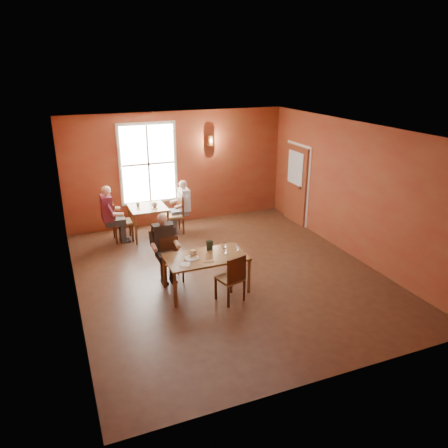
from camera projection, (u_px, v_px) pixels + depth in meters
name	position (u px, v px, depth m)	size (l,w,h in m)	color
ground	(228.00, 274.00, 9.15)	(6.00, 7.00, 0.01)	brown
wall_back	(178.00, 168.00, 11.67)	(6.00, 0.04, 3.00)	brown
wall_front	(332.00, 285.00, 5.59)	(6.00, 0.04, 3.00)	brown
wall_left	(68.00, 226.00, 7.57)	(0.04, 7.00, 3.00)	brown
wall_right	(352.00, 190.00, 9.68)	(0.04, 7.00, 3.00)	brown
ceiling	(228.00, 129.00, 8.10)	(6.00, 7.00, 0.04)	white
window	(148.00, 164.00, 11.27)	(1.36, 0.10, 1.96)	white
door	(295.00, 185.00, 11.82)	(0.12, 1.04, 2.10)	maroon
wall_sconce	(210.00, 141.00, 11.65)	(0.16, 0.16, 0.28)	brown
main_table	(206.00, 273.00, 8.39)	(1.53, 0.86, 0.72)	brown
chair_diner_main	(172.00, 260.00, 8.75)	(0.39, 0.39, 0.88)	brown
diner_main	(172.00, 251.00, 8.65)	(0.53, 0.53, 1.31)	#3A261E
chair_empty	(230.00, 277.00, 8.00)	(0.41, 0.41, 0.94)	brown
plate_food	(191.00, 258.00, 8.16)	(0.28, 0.28, 0.04)	white
sandwich	(193.00, 254.00, 8.25)	(0.09, 0.08, 0.11)	#D9B26A
goblet_a	(224.00, 246.00, 8.47)	(0.08, 0.08, 0.19)	white
goblet_b	(237.00, 249.00, 8.35)	(0.08, 0.08, 0.19)	white
goblet_c	(225.00, 252.00, 8.22)	(0.08, 0.08, 0.19)	white
menu_stand	(210.00, 245.00, 8.50)	(0.12, 0.06, 0.20)	#203425
knife	(209.00, 262.00, 8.02)	(0.20, 0.02, 0.00)	silver
napkin	(185.00, 264.00, 7.93)	(0.19, 0.19, 0.01)	white
sunglasses	(238.00, 258.00, 8.17)	(0.13, 0.04, 0.02)	black
second_table	(149.00, 222.00, 11.00)	(0.89, 0.89, 0.78)	brown
chair_diner_white	(173.00, 215.00, 11.19)	(0.44, 0.44, 1.00)	#3F200C
diner_white	(174.00, 209.00, 11.14)	(0.52, 0.52, 1.30)	white
chair_diner_maroon	(122.00, 221.00, 10.73)	(0.44, 0.44, 0.99)	#421B0E
diner_maroon	(120.00, 213.00, 10.65)	(0.56, 0.56, 1.41)	#571612
cup_a	(155.00, 205.00, 10.84)	(0.13, 0.13, 0.10)	white
cup_b	(138.00, 205.00, 10.88)	(0.10, 0.10, 0.09)	silver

